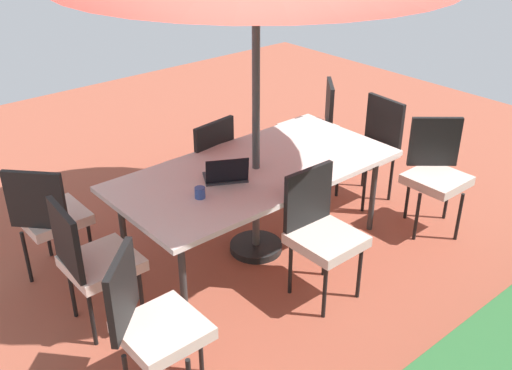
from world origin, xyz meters
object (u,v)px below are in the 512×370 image
Objects in this scene: chair_east at (92,258)px; cup at (200,193)px; laptop at (226,175)px; chair_west at (372,145)px; dining_table at (256,173)px; chair_northwest at (436,170)px; chair_south at (204,163)px; chair_northeast at (151,321)px; chair_north at (321,229)px; chair_southeast at (49,214)px; chair_southwest at (314,123)px.

chair_east is 12.06× the size of cup.
chair_west is at bearing -150.39° from laptop.
chair_northwest is (-1.45, 0.70, -0.18)m from dining_table.
chair_south is at bearing 176.46° from chair_northwest.
chair_south is (-0.00, -0.72, -0.18)m from dining_table.
chair_west is at bearing -85.77° from chair_east.
chair_south is at bearing -90.07° from dining_table.
chair_northeast reaches higher than dining_table.
laptop is 4.90× the size of cup.
chair_northwest is at bearing 2.38° from chair_north.
chair_east is 1.15m from laptop.
chair_northwest is 1.00× the size of chair_south.
chair_northeast is 1.00× the size of chair_west.
cup reaches higher than dining_table.
chair_southeast is 3.21m from chair_northwest.
chair_north is at bearing 135.08° from cup.
laptop reaches higher than dining_table.
chair_west is at bearing -179.61° from dining_table.
chair_northeast and chair_north have the same top height.
chair_northeast is at bearing 28.28° from dining_table.
cup is at bearing 45.20° from laptop.
chair_northwest is 2.92m from chair_northeast.
chair_northwest is at bearing 4.38° from chair_west.
chair_north is (1.46, 0.74, 0.00)m from chair_west.
chair_southeast is at bearing 134.98° from chair_north.
chair_east is 0.86m from cup.
chair_southeast is 2.46× the size of laptop.
chair_west is at bearing -176.61° from cup.
chair_northeast is at bearing 38.64° from cup.
chair_south is 2.46× the size of laptop.
chair_northeast is (0.06, 1.54, 0.00)m from chair_southeast.
chair_southwest is (0.01, -1.46, 0.00)m from chair_northwest.
dining_table is 5.75× the size of laptop.
laptop reaches higher than chair_northwest.
chair_east is at bearing 43.12° from chair_northeast.
chair_northeast is (2.92, 0.09, 0.00)m from chair_northwest.
chair_east is at bearing 135.82° from chair_southeast.
chair_northeast is at bearing -20.00° from chair_southwest.
chair_northwest reaches higher than dining_table.
chair_west is 12.06× the size of cup.
chair_south and chair_northeast have the same top height.
laptop is (0.31, -0.71, 0.27)m from chair_north.
chair_south and chair_east have the same top height.
laptop is at bearing -160.24° from chair_northwest.
laptop reaches higher than cup.
cup is at bearing -155.04° from chair_northwest.
chair_northeast is at bearing 135.49° from chair_southeast.
chair_west is 1.63m from chair_north.
chair_northwest and chair_south have the same top height.
chair_northeast is 1.41m from laptop.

